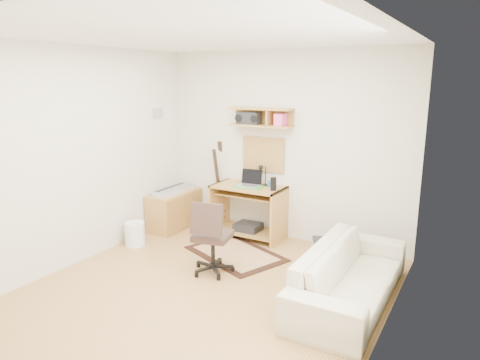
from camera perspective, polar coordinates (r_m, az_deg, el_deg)
The scene contains 22 objects.
floor at distance 4.78m, azimuth -4.85°, elevation -14.54°, with size 3.60×4.00×0.01m, color #B2834A.
ceiling at distance 4.26m, azimuth -5.55°, elevation 18.35°, with size 3.60×4.00×0.01m, color white.
back_wall at distance 6.06m, azimuth 5.74°, elevation 4.37°, with size 3.60×0.01×2.60m, color beige.
left_wall at distance 5.56m, azimuth -20.66°, elevation 2.81°, with size 0.01×4.00×2.60m, color beige.
right_wall at distance 3.64m, azimuth 18.83°, elevation -2.06°, with size 0.01×4.00×2.60m, color beige.
wall_shelf at distance 6.03m, azimuth 2.68°, elevation 8.20°, with size 0.90×0.25×0.26m, color #BA8541.
cork_board at distance 6.19m, azimuth 3.08°, elevation 3.37°, with size 0.64×0.03×0.49m, color tan.
wall_photo at distance 6.54m, azimuth -10.67°, elevation 8.54°, with size 0.02×0.20×0.15m, color #4C8CBF.
desk at distance 6.20m, azimuth 1.10°, elevation -4.16°, with size 1.00×0.55×0.75m, color #BA8541, non-canonical shape.
laptop at distance 6.05m, azimuth 1.17°, elevation 0.21°, with size 0.30×0.30×0.23m, color silver, non-canonical shape.
speaker at distance 5.85m, azimuth 4.39°, elevation -0.51°, with size 0.08×0.08×0.18m, color black.
desk_lamp at distance 6.10m, azimuth 3.34°, elevation 0.60°, with size 0.10×0.10×0.29m, color black, non-canonical shape.
pencil_cup at distance 6.05m, azimuth 3.91°, elevation -0.49°, with size 0.06×0.06×0.09m, color #315894.
boombox at distance 6.11m, azimuth 1.15°, elevation 8.09°, with size 0.33×0.15×0.17m, color black.
rug at distance 5.72m, azimuth -0.57°, elevation -9.59°, with size 1.22×0.82×0.02m, color #CCBB89.
task_chair at distance 5.07m, azimuth -3.58°, elevation -7.29°, with size 0.46×0.46×0.90m, color #33241E, non-canonical shape.
cabinet at distance 6.72m, azimuth -8.52°, elevation -3.84°, with size 0.40×0.90×0.55m, color #BA8541.
music_keyboard at distance 6.63m, azimuth -8.61°, elevation -1.29°, with size 0.23×0.74×0.06m, color #B2B5BA.
guitar at distance 6.55m, azimuth -3.21°, elevation -0.68°, with size 0.35×0.22×1.31m, color #A96634, non-canonical shape.
waste_basket at distance 6.13m, azimuth -13.57°, elevation -6.85°, with size 0.27×0.27×0.32m, color white.
printer at distance 5.78m, azimuth 11.80°, elevation -8.79°, with size 0.48×0.37×0.18m, color #A5A8AA.
sofa at distance 4.60m, azimuth 14.24°, elevation -10.79°, with size 1.94×0.57×0.76m, color beige.
Camera 1 is at (2.44, -3.47, 2.20)m, focal length 32.66 mm.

